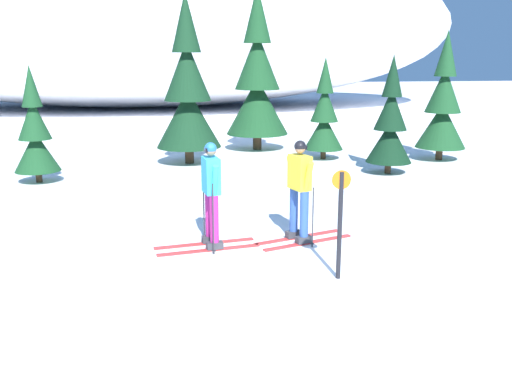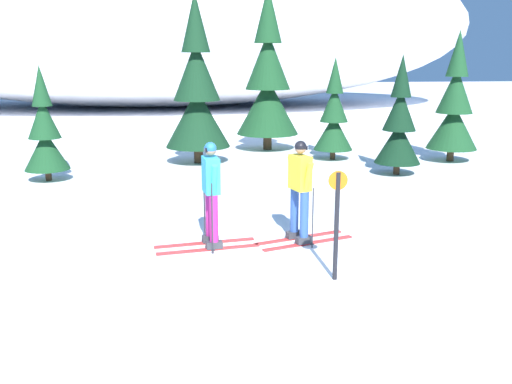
{
  "view_description": "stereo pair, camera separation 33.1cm",
  "coord_description": "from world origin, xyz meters",
  "px_view_note": "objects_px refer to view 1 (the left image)",
  "views": [
    {
      "loc": [
        -1.33,
        -8.14,
        3.25
      ],
      "look_at": [
        0.05,
        1.16,
        0.95
      ],
      "focal_mm": 39.39,
      "sensor_mm": 36.0,
      "label": 1
    },
    {
      "loc": [
        -1.01,
        -8.18,
        3.25
      ],
      "look_at": [
        0.05,
        1.16,
        0.95
      ],
      "focal_mm": 39.39,
      "sensor_mm": 36.0,
      "label": 2
    }
  ],
  "objects_px": {
    "pine_tree_far_right": "(443,107)",
    "pine_tree_center_right": "(324,117)",
    "pine_tree_left": "(188,94)",
    "pine_tree_right": "(390,125)",
    "skier_yellow_jacket": "(300,189)",
    "pine_tree_far_left": "(35,135)",
    "trail_marker_post": "(340,219)",
    "pine_tree_center_left": "(257,83)",
    "skier_cyan_jacket": "(211,193)"
  },
  "relations": [
    {
      "from": "pine_tree_center_left",
      "to": "pine_tree_center_right",
      "type": "distance_m",
      "value": 2.99
    },
    {
      "from": "pine_tree_left",
      "to": "pine_tree_center_left",
      "type": "bearing_deg",
      "value": 42.62
    },
    {
      "from": "skier_cyan_jacket",
      "to": "trail_marker_post",
      "type": "relative_size",
      "value": 1.11
    },
    {
      "from": "skier_yellow_jacket",
      "to": "skier_cyan_jacket",
      "type": "distance_m",
      "value": 1.56
    },
    {
      "from": "skier_cyan_jacket",
      "to": "pine_tree_left",
      "type": "height_order",
      "value": "pine_tree_left"
    },
    {
      "from": "pine_tree_center_left",
      "to": "skier_yellow_jacket",
      "type": "bearing_deg",
      "value": -94.34
    },
    {
      "from": "pine_tree_far_left",
      "to": "pine_tree_center_left",
      "type": "height_order",
      "value": "pine_tree_center_left"
    },
    {
      "from": "pine_tree_center_left",
      "to": "pine_tree_center_right",
      "type": "xyz_separation_m",
      "value": [
        1.82,
        -2.15,
        -0.99
      ]
    },
    {
      "from": "pine_tree_left",
      "to": "pine_tree_right",
      "type": "distance_m",
      "value": 6.01
    },
    {
      "from": "pine_tree_right",
      "to": "pine_tree_far_right",
      "type": "xyz_separation_m",
      "value": [
        2.39,
        1.77,
        0.3
      ]
    },
    {
      "from": "pine_tree_far_right",
      "to": "trail_marker_post",
      "type": "height_order",
      "value": "pine_tree_far_right"
    },
    {
      "from": "pine_tree_left",
      "to": "pine_tree_right",
      "type": "bearing_deg",
      "value": -23.37
    },
    {
      "from": "pine_tree_center_right",
      "to": "trail_marker_post",
      "type": "distance_m",
      "value": 9.96
    },
    {
      "from": "skier_cyan_jacket",
      "to": "pine_tree_left",
      "type": "bearing_deg",
      "value": 90.92
    },
    {
      "from": "skier_cyan_jacket",
      "to": "pine_tree_right",
      "type": "relative_size",
      "value": 0.56
    },
    {
      "from": "skier_cyan_jacket",
      "to": "pine_tree_right",
      "type": "bearing_deg",
      "value": 45.92
    },
    {
      "from": "pine_tree_center_left",
      "to": "pine_tree_center_right",
      "type": "bearing_deg",
      "value": -49.81
    },
    {
      "from": "pine_tree_left",
      "to": "skier_cyan_jacket",
      "type": "bearing_deg",
      "value": -89.08
    },
    {
      "from": "skier_yellow_jacket",
      "to": "pine_tree_center_left",
      "type": "bearing_deg",
      "value": 85.66
    },
    {
      "from": "pine_tree_far_left",
      "to": "pine_tree_center_right",
      "type": "height_order",
      "value": "pine_tree_center_right"
    },
    {
      "from": "skier_cyan_jacket",
      "to": "pine_tree_right",
      "type": "height_order",
      "value": "pine_tree_right"
    },
    {
      "from": "skier_cyan_jacket",
      "to": "pine_tree_far_right",
      "type": "xyz_separation_m",
      "value": [
        7.74,
        7.29,
        0.7
      ]
    },
    {
      "from": "pine_tree_right",
      "to": "pine_tree_far_right",
      "type": "relative_size",
      "value": 0.82
    },
    {
      "from": "skier_cyan_jacket",
      "to": "pine_tree_center_right",
      "type": "xyz_separation_m",
      "value": [
        4.14,
        8.0,
        0.36
      ]
    },
    {
      "from": "pine_tree_left",
      "to": "trail_marker_post",
      "type": "distance_m",
      "value": 9.82
    },
    {
      "from": "pine_tree_far_right",
      "to": "skier_yellow_jacket",
      "type": "bearing_deg",
      "value": -130.59
    },
    {
      "from": "skier_yellow_jacket",
      "to": "pine_tree_center_right",
      "type": "xyz_separation_m",
      "value": [
        2.58,
        7.92,
        0.37
      ]
    },
    {
      "from": "skier_cyan_jacket",
      "to": "skier_yellow_jacket",
      "type": "bearing_deg",
      "value": 2.74
    },
    {
      "from": "pine_tree_center_right",
      "to": "pine_tree_far_right",
      "type": "distance_m",
      "value": 3.68
    },
    {
      "from": "pine_tree_far_right",
      "to": "pine_tree_center_right",
      "type": "bearing_deg",
      "value": 168.91
    },
    {
      "from": "skier_yellow_jacket",
      "to": "skier_cyan_jacket",
      "type": "xyz_separation_m",
      "value": [
        -1.56,
        -0.07,
        0.01
      ]
    },
    {
      "from": "pine_tree_center_left",
      "to": "trail_marker_post",
      "type": "bearing_deg",
      "value": -92.7
    },
    {
      "from": "pine_tree_far_left",
      "to": "pine_tree_center_left",
      "type": "relative_size",
      "value": 0.54
    },
    {
      "from": "skier_yellow_jacket",
      "to": "pine_tree_center_right",
      "type": "distance_m",
      "value": 8.34
    },
    {
      "from": "pine_tree_right",
      "to": "skier_cyan_jacket",
      "type": "bearing_deg",
      "value": -134.08
    },
    {
      "from": "skier_yellow_jacket",
      "to": "pine_tree_far_left",
      "type": "bearing_deg",
      "value": 134.83
    },
    {
      "from": "pine_tree_center_right",
      "to": "trail_marker_post",
      "type": "bearing_deg",
      "value": -103.8
    },
    {
      "from": "pine_tree_center_right",
      "to": "pine_tree_far_right",
      "type": "bearing_deg",
      "value": -11.09
    },
    {
      "from": "skier_yellow_jacket",
      "to": "trail_marker_post",
      "type": "distance_m",
      "value": 1.76
    },
    {
      "from": "pine_tree_far_left",
      "to": "pine_tree_right",
      "type": "relative_size",
      "value": 0.92
    },
    {
      "from": "skier_yellow_jacket",
      "to": "pine_tree_left",
      "type": "height_order",
      "value": "pine_tree_left"
    },
    {
      "from": "pine_tree_left",
      "to": "trail_marker_post",
      "type": "xyz_separation_m",
      "value": [
        1.89,
        -9.56,
        -1.2
      ]
    },
    {
      "from": "pine_tree_center_left",
      "to": "pine_tree_center_right",
      "type": "height_order",
      "value": "pine_tree_center_left"
    },
    {
      "from": "skier_yellow_jacket",
      "to": "pine_tree_left",
      "type": "bearing_deg",
      "value": 102.18
    },
    {
      "from": "pine_tree_left",
      "to": "pine_tree_center_right",
      "type": "bearing_deg",
      "value": 1.41
    },
    {
      "from": "pine_tree_center_right",
      "to": "pine_tree_right",
      "type": "relative_size",
      "value": 0.98
    },
    {
      "from": "pine_tree_center_left",
      "to": "trail_marker_post",
      "type": "relative_size",
      "value": 3.38
    },
    {
      "from": "skier_yellow_jacket",
      "to": "pine_tree_left",
      "type": "xyz_separation_m",
      "value": [
        -1.69,
        7.82,
        1.16
      ]
    },
    {
      "from": "pine_tree_left",
      "to": "pine_tree_far_right",
      "type": "distance_m",
      "value": 7.91
    },
    {
      "from": "pine_tree_center_right",
      "to": "skier_yellow_jacket",
      "type": "bearing_deg",
      "value": -108.05
    }
  ]
}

